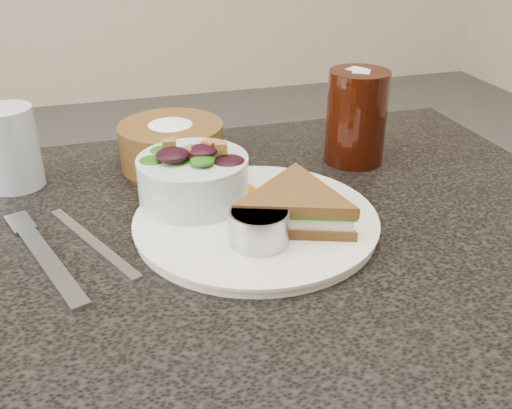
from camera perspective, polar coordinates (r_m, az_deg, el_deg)
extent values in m
cylinder|color=silver|center=(0.71, 0.00, -1.69)|extent=(0.30, 0.30, 0.01)
cylinder|color=#A4A6AE|center=(0.64, 0.34, -2.27)|extent=(0.07, 0.07, 0.04)
cone|color=orange|center=(0.75, -1.92, 2.01)|extent=(0.09, 0.09, 0.03)
cube|color=#A5A7AB|center=(0.68, -20.13, -5.26)|extent=(0.09, 0.20, 0.01)
cube|color=#B0B1B2|center=(0.70, -16.02, -3.63)|extent=(0.10, 0.19, 0.00)
cylinder|color=#A8B5C1|center=(0.86, -23.32, 5.22)|extent=(0.10, 0.10, 0.11)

